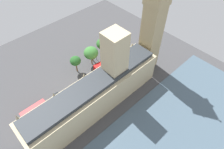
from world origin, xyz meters
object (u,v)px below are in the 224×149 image
object	(u,v)px
double_decker_bus_opposite_hall	(104,65)
car_silver_by_river_gate	(88,77)
car_dark_green_far_end	(73,89)
plane_tree_corner	(92,51)
clock_tower	(155,14)
pedestrian_trailing	(106,79)
plane_tree_slot_10	(91,53)
car_black_leading	(57,95)
plane_tree_under_trees	(75,61)
plane_tree_midblock	(103,44)
pedestrian_kerbside	(27,131)
street_lamp_slot_11	(96,54)
parliament_building	(98,91)
double_decker_bus_near_tower	(34,111)

from	to	relation	value
double_decker_bus_opposite_hall	car_silver_by_river_gate	bearing A→B (deg)	90.36
car_dark_green_far_end	plane_tree_corner	size ratio (longest dim) A/B	0.50
clock_tower	pedestrian_trailing	size ratio (longest dim) A/B	33.36
plane_tree_corner	plane_tree_slot_10	bearing A→B (deg)	127.84
car_black_leading	plane_tree_corner	bearing A→B (deg)	105.56
plane_tree_under_trees	plane_tree_midblock	size ratio (longest dim) A/B	0.97
pedestrian_trailing	plane_tree_under_trees	distance (m)	16.73
pedestrian_kerbside	plane_tree_under_trees	world-z (taller)	plane_tree_under_trees
car_black_leading	street_lamp_slot_11	xyz separation A→B (m)	(6.18, -27.90, 3.24)
car_silver_by_river_gate	plane_tree_under_trees	world-z (taller)	plane_tree_under_trees
parliament_building	car_black_leading	distance (m)	20.40
pedestrian_trailing	plane_tree_corner	bearing A→B (deg)	91.28
plane_tree_under_trees	double_decker_bus_opposite_hall	bearing A→B (deg)	-126.64
car_silver_by_river_gate	pedestrian_trailing	world-z (taller)	car_silver_by_river_gate
parliament_building	street_lamp_slot_11	bearing A→B (deg)	-38.27
car_silver_by_river_gate	double_decker_bus_near_tower	bearing A→B (deg)	94.56
parliament_building	plane_tree_corner	world-z (taller)	parliament_building
clock_tower	car_dark_green_far_end	world-z (taller)	clock_tower
double_decker_bus_near_tower	plane_tree_midblock	distance (m)	45.99
car_black_leading	pedestrian_trailing	world-z (taller)	car_black_leading
car_dark_green_far_end	double_decker_bus_near_tower	distance (m)	18.54
pedestrian_kerbside	plane_tree_slot_10	size ratio (longest dim) A/B	0.15
double_decker_bus_near_tower	car_dark_green_far_end	bearing A→B (deg)	-92.14
car_dark_green_far_end	pedestrian_kerbside	size ratio (longest dim) A/B	2.66
car_black_leading	plane_tree_slot_10	distance (m)	25.72
plane_tree_corner	plane_tree_midblock	world-z (taller)	plane_tree_midblock
double_decker_bus_near_tower	street_lamp_slot_11	bearing A→B (deg)	-78.94
clock_tower	plane_tree_corner	xyz separation A→B (m)	(20.37, 18.22, -22.20)
clock_tower	pedestrian_kerbside	size ratio (longest dim) A/B	35.05
car_silver_by_river_gate	plane_tree_midblock	world-z (taller)	plane_tree_midblock
car_dark_green_far_end	plane_tree_corner	distance (m)	21.70
car_silver_by_river_gate	street_lamp_slot_11	distance (m)	13.69
car_silver_by_river_gate	plane_tree_corner	bearing A→B (deg)	-48.46
clock_tower	double_decker_bus_opposite_hall	size ratio (longest dim) A/B	5.21
double_decker_bus_near_tower	plane_tree_corner	bearing A→B (deg)	-77.42
car_dark_green_far_end	clock_tower	bearing A→B (deg)	75.52
parliament_building	car_dark_green_far_end	xyz separation A→B (m)	(13.14, 3.71, -7.82)
car_silver_by_river_gate	plane_tree_slot_10	size ratio (longest dim) A/B	0.42
plane_tree_slot_10	pedestrian_kerbside	bearing A→B (deg)	106.15
car_silver_by_river_gate	double_decker_bus_near_tower	xyz separation A→B (m)	(-0.85, 27.83, 1.75)
plane_tree_slot_10	double_decker_bus_near_tower	bearing A→B (deg)	101.27
pedestrian_trailing	parliament_building	bearing A→B (deg)	-128.51
car_silver_by_river_gate	pedestrian_trailing	size ratio (longest dim) A/B	2.64
pedestrian_kerbside	plane_tree_corner	size ratio (longest dim) A/B	0.19
car_silver_by_river_gate	plane_tree_slot_10	bearing A→B (deg)	-48.25
pedestrian_trailing	plane_tree_slot_10	bearing A→B (deg)	97.03
pedestrian_kerbside	plane_tree_corner	xyz separation A→B (m)	(13.54, -43.75, 5.76)
street_lamp_slot_11	plane_tree_under_trees	bearing A→B (deg)	88.08
car_dark_green_far_end	plane_tree_midblock	distance (m)	28.79
pedestrian_kerbside	street_lamp_slot_11	size ratio (longest dim) A/B	0.27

